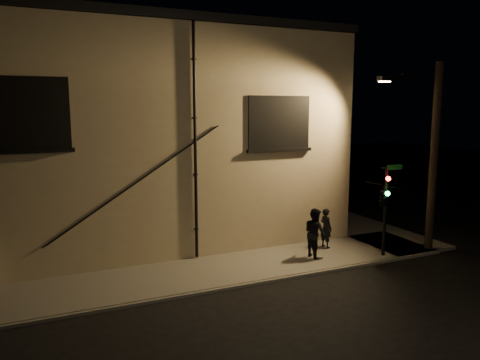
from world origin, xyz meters
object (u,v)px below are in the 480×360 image
traffic_signal (384,196)px  streetlamp_pole (431,153)px  pedestrian_b (315,233)px  pedestrian_a (326,228)px

traffic_signal → streetlamp_pole: bearing=3.8°
pedestrian_b → traffic_signal: 2.81m
streetlamp_pole → traffic_signal: bearing=-176.2°
pedestrian_b → streetlamp_pole: 5.44m
pedestrian_a → pedestrian_b: pedestrian_b is taller
pedestrian_b → traffic_signal: traffic_signal is taller
traffic_signal → streetlamp_pole: (2.34, 0.16, 1.45)m
streetlamp_pole → pedestrian_a: bearing=154.7°
pedestrian_a → pedestrian_b: 1.33m
pedestrian_a → pedestrian_b: (-1.05, -0.81, 0.13)m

